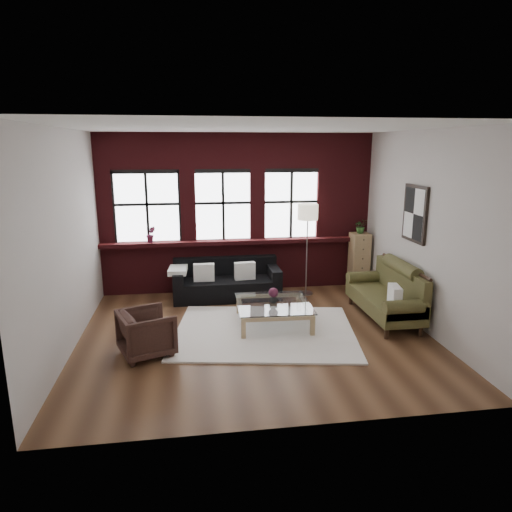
{
  "coord_description": "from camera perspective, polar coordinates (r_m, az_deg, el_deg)",
  "views": [
    {
      "loc": [
        -0.98,
        -6.73,
        2.94
      ],
      "look_at": [
        0.1,
        0.6,
        1.15
      ],
      "focal_mm": 32.0,
      "sensor_mm": 36.0,
      "label": 1
    }
  ],
  "objects": [
    {
      "name": "floor_lamp",
      "position": [
        9.14,
        6.38,
        1.2
      ],
      "size": [
        0.4,
        0.4,
        1.98
      ],
      "primitive_type": null,
      "color": "#A5A5A8",
      "rests_on": "floor"
    },
    {
      "name": "wall_right",
      "position": [
        7.81,
        20.33,
        2.85
      ],
      "size": [
        0.0,
        5.0,
        5.0
      ],
      "primitive_type": "plane",
      "rotation": [
        1.57,
        0.0,
        -1.57
      ],
      "color": "#BDB6AF",
      "rests_on": "ground"
    },
    {
      "name": "floor",
      "position": [
        7.41,
        -0.09,
        -9.8
      ],
      "size": [
        5.5,
        5.5,
        0.0
      ],
      "primitive_type": "plane",
      "color": "#482B1A",
      "rests_on": "ground"
    },
    {
      "name": "drawer_chest",
      "position": [
        9.79,
        12.74,
        -0.62
      ],
      "size": [
        0.37,
        0.37,
        1.19
      ],
      "primitive_type": "cube",
      "color": "#A48559",
      "rests_on": "floor"
    },
    {
      "name": "armchair",
      "position": [
        6.81,
        -13.52,
        -9.33
      ],
      "size": [
        0.93,
        0.92,
        0.66
      ],
      "primitive_type": "imported",
      "rotation": [
        0.0,
        0.0,
        1.93
      ],
      "color": "#311D18",
      "rests_on": "floor"
    },
    {
      "name": "ceiling",
      "position": [
        6.8,
        -0.1,
        15.77
      ],
      "size": [
        5.5,
        5.5,
        0.0
      ],
      "primitive_type": "plane",
      "rotation": [
        3.14,
        0.0,
        0.0
      ],
      "color": "white",
      "rests_on": "ground"
    },
    {
      "name": "pillow_settee",
      "position": [
        7.63,
        16.95,
        -4.83
      ],
      "size": [
        0.2,
        0.4,
        0.34
      ],
      "primitive_type": "cube",
      "rotation": [
        0.0,
        0.0,
        -0.17
      ],
      "color": "white",
      "rests_on": "vintage_settee"
    },
    {
      "name": "window_mid",
      "position": [
        9.28,
        -4.13,
        6.18
      ],
      "size": [
        1.38,
        0.1,
        1.5
      ],
      "primitive_type": null,
      "color": "black",
      "rests_on": "brick_backwall"
    },
    {
      "name": "wall_back",
      "position": [
        9.38,
        -2.3,
        5.36
      ],
      "size": [
        5.5,
        0.0,
        5.5
      ],
      "primitive_type": "plane",
      "rotation": [
        1.57,
        0.0,
        0.0
      ],
      "color": "#BDB6AF",
      "rests_on": "ground"
    },
    {
      "name": "shag_rug",
      "position": [
        7.49,
        1.09,
        -9.41
      ],
      "size": [
        3.2,
        2.69,
        0.03
      ],
      "primitive_type": "cube",
      "rotation": [
        0.0,
        0.0,
        -0.17
      ],
      "color": "silver",
      "rests_on": "floor"
    },
    {
      "name": "pillow_b",
      "position": [
        8.91,
        -1.41,
        -1.86
      ],
      "size": [
        0.41,
        0.18,
        0.34
      ],
      "primitive_type": "cube",
      "rotation": [
        0.0,
        0.0,
        0.1
      ],
      "color": "white",
      "rests_on": "dark_sofa"
    },
    {
      "name": "vase",
      "position": [
        7.63,
        2.19,
        -5.34
      ],
      "size": [
        0.15,
        0.15,
        0.15
      ],
      "primitive_type": "imported",
      "rotation": [
        0.0,
        0.0,
        -0.08
      ],
      "color": "#B2B2B2",
      "rests_on": "coffee_table"
    },
    {
      "name": "sill_ledge",
      "position": [
        9.33,
        -2.17,
        1.82
      ],
      "size": [
        5.5,
        0.3,
        0.08
      ],
      "primitive_type": "cube",
      "color": "#4C1116",
      "rests_on": "brick_backwall"
    },
    {
      "name": "wall_poster",
      "position": [
        8.02,
        19.27,
        5.01
      ],
      "size": [
        0.05,
        0.74,
        0.94
      ],
      "primitive_type": null,
      "color": "black",
      "rests_on": "wall_right"
    },
    {
      "name": "coffee_table",
      "position": [
        7.72,
        2.17,
        -7.27
      ],
      "size": [
        1.26,
        1.26,
        0.41
      ],
      "primitive_type": null,
      "rotation": [
        0.0,
        0.0,
        -0.04
      ],
      "color": "#A48559",
      "rests_on": "shag_rug"
    },
    {
      "name": "wall_front",
      "position": [
        4.54,
        4.45,
        -3.62
      ],
      "size": [
        5.5,
        0.0,
        5.5
      ],
      "primitive_type": "plane",
      "rotation": [
        -1.57,
        0.0,
        0.0
      ],
      "color": "#BDB6AF",
      "rests_on": "ground"
    },
    {
      "name": "brick_backwall",
      "position": [
        9.32,
        -2.27,
        5.31
      ],
      "size": [
        5.5,
        0.12,
        3.2
      ],
      "primitive_type": null,
      "color": "#4C1116",
      "rests_on": "floor"
    },
    {
      "name": "window_left",
      "position": [
        9.29,
        -13.44,
        5.86
      ],
      "size": [
        1.38,
        0.1,
        1.5
      ],
      "primitive_type": null,
      "color": "black",
      "rests_on": "brick_backwall"
    },
    {
      "name": "pillow_a",
      "position": [
        8.86,
        -6.52,
        -2.05
      ],
      "size": [
        0.41,
        0.16,
        0.34
      ],
      "primitive_type": "cube",
      "rotation": [
        0.0,
        0.0,
        -0.04
      ],
      "color": "white",
      "rests_on": "dark_sofa"
    },
    {
      "name": "wall_left",
      "position": [
        7.09,
        -22.69,
        1.62
      ],
      "size": [
        0.0,
        5.0,
        5.0
      ],
      "primitive_type": "plane",
      "rotation": [
        1.57,
        0.0,
        1.57
      ],
      "color": "#BDB6AF",
      "rests_on": "ground"
    },
    {
      "name": "dark_sofa",
      "position": [
        9.03,
        -3.67,
        -2.94
      ],
      "size": [
        2.08,
        0.84,
        0.75
      ],
      "primitive_type": null,
      "color": "black",
      "rests_on": "floor"
    },
    {
      "name": "sill_plant",
      "position": [
        9.24,
        -13.01,
        2.65
      ],
      "size": [
        0.2,
        0.18,
        0.33
      ],
      "primitive_type": "imported",
      "rotation": [
        0.0,
        0.0,
        0.2
      ],
      "color": "#551D35",
      "rests_on": "sill_ledge"
    },
    {
      "name": "vintage_settee",
      "position": [
        8.19,
        15.72,
        -4.28
      ],
      "size": [
        0.84,
        1.88,
        1.0
      ],
      "primitive_type": null,
      "color": "#44411F",
      "rests_on": "floor"
    },
    {
      "name": "flowers",
      "position": [
        7.59,
        2.19,
        -4.58
      ],
      "size": [
        0.16,
        0.16,
        0.16
      ],
      "primitive_type": "sphere",
      "color": "#551D35",
      "rests_on": "vase"
    },
    {
      "name": "potted_plant_top",
      "position": [
        9.64,
        12.97,
        3.66
      ],
      "size": [
        0.27,
        0.24,
        0.3
      ],
      "primitive_type": "imported",
      "rotation": [
        0.0,
        0.0,
        -0.02
      ],
      "color": "#2D5923",
      "rests_on": "drawer_chest"
    },
    {
      "name": "window_right",
      "position": [
        9.49,
        4.38,
        6.34
      ],
      "size": [
        1.38,
        0.1,
        1.5
      ],
      "primitive_type": null,
      "color": "black",
      "rests_on": "brick_backwall"
    }
  ]
}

